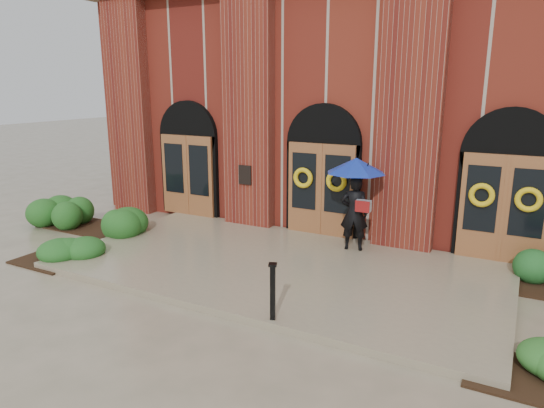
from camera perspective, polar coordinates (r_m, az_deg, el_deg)
The scene contains 8 objects.
ground at distance 11.24m, azimuth 0.27°, elevation -7.89°, with size 90.00×90.00×0.00m, color gray.
landing at distance 11.33m, azimuth 0.63°, elevation -7.29°, with size 10.00×5.30×0.15m, color gray.
church_building at distance 18.68m, azimuth 13.18°, elevation 11.48°, with size 16.20×12.53×7.00m.
man_with_umbrella at distance 11.96m, azimuth 9.79°, elevation 2.09°, with size 1.74×1.74×2.31m.
metal_post at distance 8.54m, azimuth 0.09°, elevation -10.12°, with size 0.18×0.18×1.04m.
hedge_wall_left at distance 15.28m, azimuth -20.23°, elevation -1.27°, with size 3.13×1.25×0.80m, color #20551C.
hedge_front_left at distance 13.00m, azimuth -24.19°, elevation -4.84°, with size 1.51×1.30×0.53m, color #20581E.
hedge_front_right at distance 8.25m, azimuth 27.21°, elevation -16.31°, with size 1.31×1.13×0.46m, color #285F22.
Camera 1 is at (4.85, -9.24, 4.17)m, focal length 32.00 mm.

